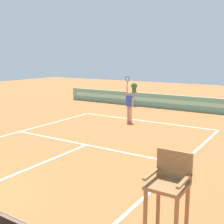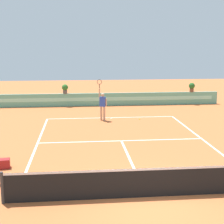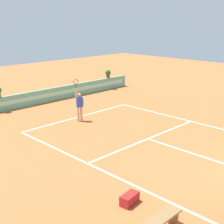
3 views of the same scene
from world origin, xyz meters
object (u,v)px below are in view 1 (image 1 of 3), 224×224
(tennis_player, at_px, (129,104))
(tennis_ball_near_baseline, at_px, (169,127))
(umpire_chair, at_px, (168,201))
(potted_plant_left, at_px, (134,87))

(tennis_player, xyz_separation_m, tennis_ball_near_baseline, (2.37, -0.02, -1.02))
(umpire_chair, bearing_deg, tennis_player, 122.18)
(tennis_player, relative_size, tennis_ball_near_baseline, 38.01)
(umpire_chair, relative_size, tennis_player, 0.83)
(tennis_player, bearing_deg, potted_plant_left, 115.66)
(tennis_ball_near_baseline, distance_m, potted_plant_left, 7.30)
(umpire_chair, relative_size, potted_plant_left, 2.96)
(umpire_chair, distance_m, potted_plant_left, 17.47)
(umpire_chair, xyz_separation_m, tennis_player, (-6.23, 9.90, -0.29))
(umpire_chair, distance_m, tennis_player, 11.70)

